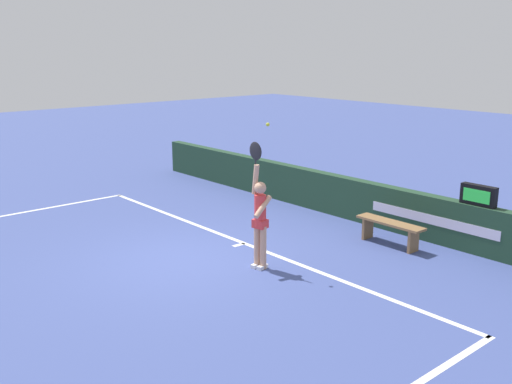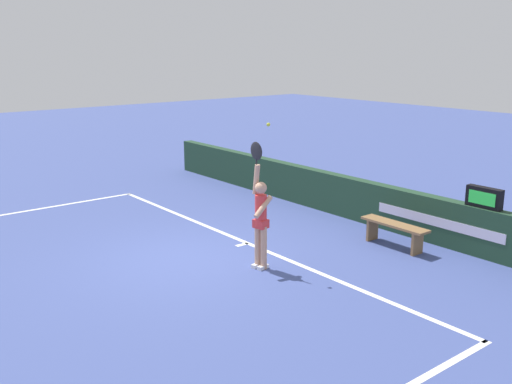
{
  "view_description": "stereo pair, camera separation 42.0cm",
  "coord_description": "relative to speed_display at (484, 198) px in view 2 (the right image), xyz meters",
  "views": [
    {
      "loc": [
        9.08,
        -6.04,
        4.06
      ],
      "look_at": [
        1.43,
        0.62,
        1.55
      ],
      "focal_mm": 41.03,
      "sensor_mm": 36.0,
      "label": 1
    },
    {
      "loc": [
        9.35,
        -5.72,
        4.06
      ],
      "look_at": [
        1.43,
        0.62,
        1.55
      ],
      "focal_mm": 41.03,
      "sensor_mm": 36.0,
      "label": 2
    }
  ],
  "objects": [
    {
      "name": "tennis_player",
      "position": [
        -2.22,
        -3.85,
        -0.21
      ],
      "size": [
        0.49,
        0.47,
        2.42
      ],
      "color": "tan",
      "rests_on": "ground"
    },
    {
      "name": "ground_plane",
      "position": [
        -3.49,
        -4.7,
        -1.2
      ],
      "size": [
        60.0,
        60.0,
        0.0
      ],
      "primitive_type": "plane",
      "color": "#405091"
    },
    {
      "name": "courtside_bench_near",
      "position": [
        -1.4,
        -0.92,
        -0.81
      ],
      "size": [
        1.54,
        0.37,
        0.52
      ],
      "color": "olive",
      "rests_on": "ground"
    },
    {
      "name": "court_lines",
      "position": [
        -3.49,
        -6.11,
        -1.2
      ],
      "size": [
        11.15,
        6.05,
        0.0
      ],
      "color": "white",
      "rests_on": "ground"
    },
    {
      "name": "back_wall",
      "position": [
        -3.49,
        0.0,
        -0.7
      ],
      "size": [
        14.78,
        0.3,
        1.0
      ],
      "color": "#203F2A",
      "rests_on": "ground"
    },
    {
      "name": "speed_display",
      "position": [
        0.0,
        0.0,
        0.0
      ],
      "size": [
        0.72,
        0.18,
        0.41
      ],
      "color": "black",
      "rests_on": "back_wall"
    },
    {
      "name": "tennis_ball",
      "position": [
        -2.12,
        -3.75,
        1.52
      ],
      "size": [
        0.07,
        0.07,
        0.07
      ],
      "color": "#D2DA37"
    }
  ]
}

